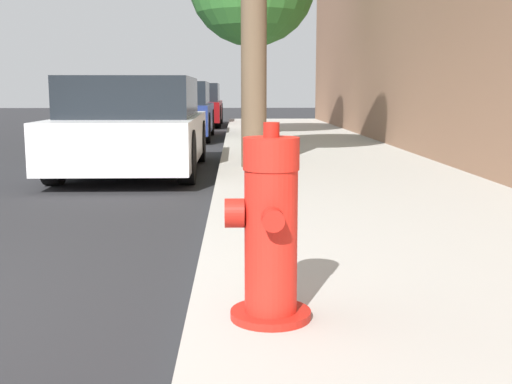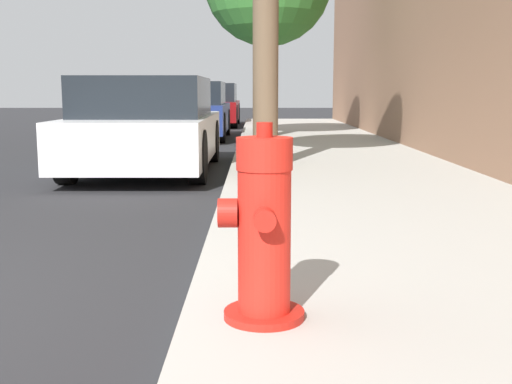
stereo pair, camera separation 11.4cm
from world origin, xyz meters
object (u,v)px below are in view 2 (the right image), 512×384
(fire_hydrant, at_px, (262,232))
(parked_car_near, at_px, (146,126))
(parked_car_far, at_px, (209,105))
(parked_car_mid, at_px, (187,111))

(fire_hydrant, height_order, parked_car_near, parked_car_near)
(parked_car_far, bearing_deg, fire_hydrant, -85.28)
(fire_hydrant, xyz_separation_m, parked_car_far, (-1.50, 18.15, 0.13))
(parked_car_near, bearing_deg, parked_car_mid, 90.78)
(parked_car_near, distance_m, parked_car_far, 11.83)
(fire_hydrant, bearing_deg, parked_car_near, 103.80)
(parked_car_near, bearing_deg, fire_hydrant, -76.20)
(parked_car_mid, relative_size, parked_car_far, 0.92)
(parked_car_mid, bearing_deg, parked_car_far, 88.58)
(parked_car_far, bearing_deg, parked_car_mid, -91.42)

